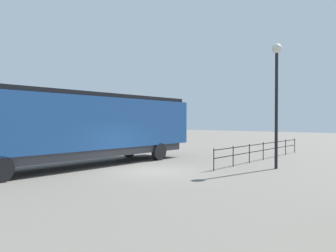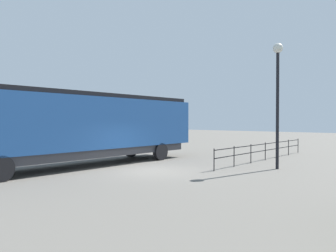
# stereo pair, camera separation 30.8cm
# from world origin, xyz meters

# --- Properties ---
(ground_plane) EXTENTS (120.00, 120.00, 0.00)m
(ground_plane) POSITION_xyz_m (0.00, 0.00, 0.00)
(ground_plane) COLOR #666059
(locomotive) EXTENTS (3.14, 15.10, 4.04)m
(locomotive) POSITION_xyz_m (-4.06, -0.73, 2.27)
(locomotive) COLOR navy
(locomotive) RESTS_ON ground_plane
(lamp_post) EXTENTS (0.52, 0.52, 6.56)m
(lamp_post) POSITION_xyz_m (4.46, 4.85, 4.58)
(lamp_post) COLOR black
(lamp_post) RESTS_ON ground_plane
(platform_fence) EXTENTS (0.05, 11.92, 1.13)m
(platform_fence) POSITION_xyz_m (2.37, 8.01, 0.74)
(platform_fence) COLOR black
(platform_fence) RESTS_ON ground_plane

